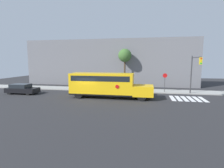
% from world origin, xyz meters
% --- Properties ---
extents(ground_plane, '(60.00, 60.00, 0.00)m').
position_xyz_m(ground_plane, '(0.00, 0.00, 0.00)').
color(ground_plane, '#28282B').
extents(sidewalk_strip, '(44.00, 3.00, 0.15)m').
position_xyz_m(sidewalk_strip, '(0.00, 6.50, 0.07)').
color(sidewalk_strip, '#9E9E99').
rests_on(sidewalk_strip, ground).
extents(building_backdrop, '(32.00, 4.00, 8.51)m').
position_xyz_m(building_backdrop, '(0.00, 13.00, 4.26)').
color(building_backdrop, slate).
rests_on(building_backdrop, ground).
extents(crosswalk_stripes, '(4.00, 3.20, 0.01)m').
position_xyz_m(crosswalk_stripes, '(11.98, 2.00, 0.00)').
color(crosswalk_stripes, white).
rests_on(crosswalk_stripes, ground).
extents(school_bus, '(10.10, 2.57, 3.04)m').
position_xyz_m(school_bus, '(2.12, 0.78, 1.72)').
color(school_bus, yellow).
rests_on(school_bus, ground).
extents(parked_car, '(4.34, 1.85, 1.38)m').
position_xyz_m(parked_car, '(-9.95, 1.14, 0.69)').
color(parked_car, black).
rests_on(parked_car, ground).
extents(stop_sign, '(0.62, 0.10, 2.80)m').
position_xyz_m(stop_sign, '(9.64, 5.70, 1.80)').
color(stop_sign, '#38383A').
rests_on(stop_sign, ground).
extents(traffic_light, '(0.28, 4.10, 5.24)m').
position_xyz_m(traffic_light, '(13.01, 3.86, 3.53)').
color(traffic_light, '#38383A').
rests_on(traffic_light, ground).
extents(tree_near_sidewalk, '(2.25, 2.25, 6.63)m').
position_xyz_m(tree_near_sidewalk, '(3.38, 9.81, 5.40)').
color(tree_near_sidewalk, '#423323').
rests_on(tree_near_sidewalk, ground).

